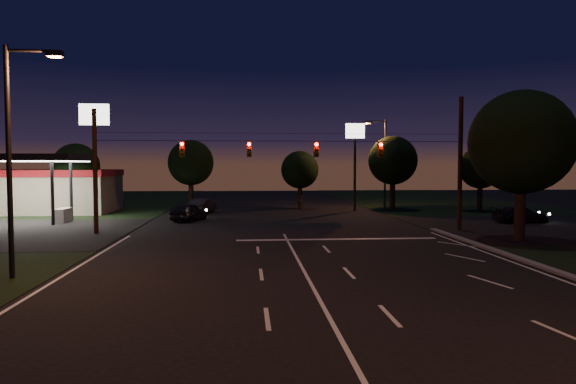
{
  "coord_description": "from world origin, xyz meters",
  "views": [
    {
      "loc": [
        -2.37,
        -18.56,
        4.42
      ],
      "look_at": [
        -0.19,
        8.48,
        3.0
      ],
      "focal_mm": 32.0,
      "sensor_mm": 36.0,
      "label": 1
    }
  ],
  "objects": [
    {
      "name": "pole_sign_right",
      "position": [
        8.0,
        30.0,
        6.24
      ],
      "size": [
        1.8,
        0.3,
        8.4
      ],
      "color": "black",
      "rests_on": "ground"
    },
    {
      "name": "car_cross",
      "position": [
        18.57,
        18.99,
        0.62
      ],
      "size": [
        4.45,
        2.19,
        1.25
      ],
      "primitive_type": "imported",
      "rotation": [
        0.0,
        0.0,
        1.68
      ],
      "color": "black",
      "rests_on": "ground"
    },
    {
      "name": "tree_right_near",
      "position": [
        13.53,
        10.17,
        5.68
      ],
      "size": [
        6.0,
        6.0,
        8.76
      ],
      "color": "black",
      "rests_on": "ground"
    },
    {
      "name": "tree_far_d",
      "position": [
        12.02,
        31.13,
        4.83
      ],
      "size": [
        4.8,
        4.8,
        7.3
      ],
      "color": "black",
      "rests_on": "ground"
    },
    {
      "name": "street_light_right_far",
      "position": [
        11.24,
        32.0,
        5.24
      ],
      "size": [
        2.2,
        0.35,
        9.0
      ],
      "color": "black",
      "rests_on": "ground"
    },
    {
      "name": "street_light_left",
      "position": [
        -11.24,
        2.0,
        5.24
      ],
      "size": [
        2.2,
        0.35,
        9.0
      ],
      "color": "black",
      "rests_on": "ground"
    },
    {
      "name": "car_oncoming_a",
      "position": [
        -6.96,
        22.53,
        0.7
      ],
      "size": [
        2.91,
        4.4,
        1.39
      ],
      "primitive_type": "imported",
      "rotation": [
        0.0,
        0.0,
        2.8
      ],
      "color": "black",
      "rests_on": "ground"
    },
    {
      "name": "signal_span",
      "position": [
        -0.0,
        14.96,
        5.5
      ],
      "size": [
        24.0,
        0.4,
        1.56
      ],
      "color": "black",
      "rests_on": "ground"
    },
    {
      "name": "car_oncoming_b",
      "position": [
        -6.45,
        28.86,
        0.69
      ],
      "size": [
        2.45,
        4.41,
        1.38
      ],
      "primitive_type": "imported",
      "rotation": [
        0.0,
        0.0,
        2.89
      ],
      "color": "black",
      "rests_on": "ground"
    },
    {
      "name": "gas_station",
      "position": [
        -21.86,
        30.39,
        2.38
      ],
      "size": [
        14.2,
        16.1,
        5.25
      ],
      "color": "gray",
      "rests_on": "ground"
    },
    {
      "name": "tree_far_a",
      "position": [
        -17.98,
        30.12,
        4.26
      ],
      "size": [
        4.2,
        4.2,
        6.42
      ],
      "color": "black",
      "rests_on": "ground"
    },
    {
      "name": "center_line",
      "position": [
        0.0,
        -6.0,
        0.01
      ],
      "size": [
        0.14,
        40.0,
        0.01
      ],
      "primitive_type": "cube",
      "color": "silver",
      "rests_on": "ground"
    },
    {
      "name": "stop_bar",
      "position": [
        3.0,
        11.5,
        0.01
      ],
      "size": [
        12.0,
        0.5,
        0.01
      ],
      "primitive_type": "cube",
      "color": "silver",
      "rests_on": "ground"
    },
    {
      "name": "tree_far_e",
      "position": [
        20.02,
        29.11,
        4.11
      ],
      "size": [
        4.0,
        4.0,
        6.18
      ],
      "color": "black",
      "rests_on": "ground"
    },
    {
      "name": "cross_street_right",
      "position": [
        20.0,
        16.0,
        0.0
      ],
      "size": [
        20.0,
        16.0,
        0.02
      ],
      "primitive_type": "cube",
      "color": "black",
      "rests_on": "ground"
    },
    {
      "name": "utility_pole_left",
      "position": [
        -12.0,
        15.0,
        0.0
      ],
      "size": [
        0.28,
        0.28,
        8.0
      ],
      "primitive_type": "cylinder",
      "color": "black",
      "rests_on": "ground"
    },
    {
      "name": "utility_pole_right",
      "position": [
        12.0,
        15.0,
        0.0
      ],
      "size": [
        0.3,
        0.3,
        9.0
      ],
      "primitive_type": "cylinder",
      "color": "black",
      "rests_on": "ground"
    },
    {
      "name": "ground",
      "position": [
        0.0,
        0.0,
        0.0
      ],
      "size": [
        140.0,
        140.0,
        0.0
      ],
      "primitive_type": "plane",
      "color": "black",
      "rests_on": "ground"
    },
    {
      "name": "pole_sign_left_near",
      "position": [
        -14.0,
        22.0,
        6.98
      ],
      "size": [
        2.2,
        0.3,
        9.1
      ],
      "color": "black",
      "rests_on": "ground"
    },
    {
      "name": "tree_far_c",
      "position": [
        3.02,
        33.1,
        3.9
      ],
      "size": [
        3.8,
        3.8,
        5.86
      ],
      "color": "black",
      "rests_on": "ground"
    },
    {
      "name": "tree_far_b",
      "position": [
        -7.98,
        34.13,
        4.61
      ],
      "size": [
        4.6,
        4.6,
        6.98
      ],
      "color": "black",
      "rests_on": "ground"
    }
  ]
}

